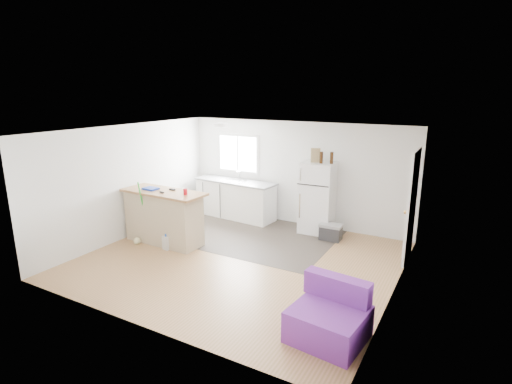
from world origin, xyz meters
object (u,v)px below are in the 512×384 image
at_px(refrigerator, 318,198).
at_px(bottle_right, 332,158).
at_px(kitchen_cabinets, 235,199).
at_px(blue_tray, 151,189).
at_px(purple_seat, 330,318).
at_px(red_cup, 185,192).
at_px(mop, 139,233).
at_px(cooler, 331,232).
at_px(peninsula, 164,217).
at_px(cardboard_box, 315,155).
at_px(bottle_left, 321,158).
at_px(cleaner_jug, 166,243).

relative_size(refrigerator, bottle_right, 6.30).
relative_size(kitchen_cabinets, blue_tray, 7.12).
xyz_separation_m(refrigerator, purple_seat, (1.56, -3.65, -0.52)).
height_order(purple_seat, red_cup, red_cup).
relative_size(purple_seat, red_cup, 8.14).
bearing_deg(refrigerator, mop, -142.50).
bearing_deg(purple_seat, kitchen_cabinets, 141.72).
bearing_deg(blue_tray, red_cup, 0.61).
bearing_deg(refrigerator, cooler, -39.80).
relative_size(peninsula, mop, 1.35).
bearing_deg(cardboard_box, bottle_left, -27.94).
relative_size(red_cup, bottle_left, 0.48).
distance_m(cooler, bottle_left, 1.58).
bearing_deg(purple_seat, blue_tray, 167.84).
height_order(cooler, bottle_left, bottle_left).
height_order(red_cup, bottle_left, bottle_left).
distance_m(cooler, blue_tray, 3.86).
bearing_deg(peninsula, bottle_left, 39.63).
bearing_deg(blue_tray, bottle_left, 35.55).
bearing_deg(cooler, kitchen_cabinets, 170.51).
relative_size(cleaner_jug, mop, 0.24).
xyz_separation_m(kitchen_cabinets, cardboard_box, (2.07, -0.04, 1.25)).
bearing_deg(cleaner_jug, refrigerator, 57.10).
xyz_separation_m(kitchen_cabinets, peninsula, (-0.38, -2.17, 0.08)).
relative_size(kitchen_cabinets, mop, 1.59).
xyz_separation_m(refrigerator, cardboard_box, (-0.08, -0.02, 0.94)).
bearing_deg(peninsula, kitchen_cabinets, 81.63).
relative_size(blue_tray, bottle_left, 1.20).
bearing_deg(red_cup, purple_seat, -23.10).
xyz_separation_m(mop, red_cup, (1.01, 0.31, 0.93)).
xyz_separation_m(refrigerator, bottle_left, (0.09, -0.11, 0.91)).
xyz_separation_m(cardboard_box, bottle_right, (0.36, -0.01, -0.02)).
relative_size(peninsula, blue_tray, 6.05).
bearing_deg(blue_tray, purple_seat, -18.62).
height_order(cooler, bottle_right, bottle_right).
height_order(cooler, purple_seat, purple_seat).
bearing_deg(mop, red_cup, -0.36).
bearing_deg(bottle_left, red_cup, -134.16).
xyz_separation_m(kitchen_cabinets, mop, (-0.78, -2.50, -0.24)).
xyz_separation_m(cardboard_box, bottle_left, (0.16, -0.09, -0.02)).
height_order(refrigerator, cooler, refrigerator).
bearing_deg(red_cup, cleaner_jug, -139.22).
bearing_deg(bottle_right, cleaner_jug, -136.29).
bearing_deg(cooler, peninsula, -150.28).
bearing_deg(peninsula, refrigerator, 41.98).
relative_size(bottle_left, bottle_right, 1.00).
height_order(cooler, cardboard_box, cardboard_box).
xyz_separation_m(kitchen_cabinets, refrigerator, (2.15, -0.02, 0.31)).
bearing_deg(peninsula, cooler, 32.94).
bearing_deg(bottle_left, refrigerator, 128.91).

